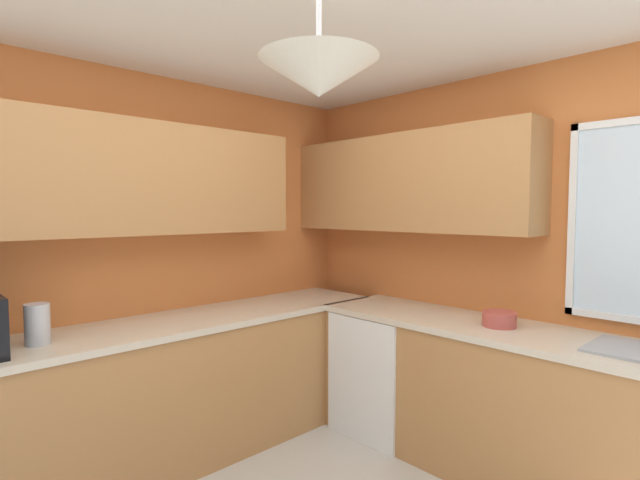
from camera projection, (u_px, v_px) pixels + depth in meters
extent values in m
cube|color=#D17238|center=(528.00, 265.00, 3.04)|extent=(3.76, 0.06, 2.51)
cube|color=#D17238|center=(126.00, 263.00, 3.11)|extent=(0.06, 3.76, 2.51)
cube|color=white|center=(573.00, 220.00, 2.79)|extent=(0.04, 0.04, 1.12)
cube|color=#AD7542|center=(102.00, 177.00, 2.80)|extent=(0.32, 2.55, 0.70)
cube|color=#AD7542|center=(405.00, 183.00, 3.48)|extent=(1.96, 0.32, 0.70)
cylinder|color=#B7B7BC|center=(319.00, 8.00, 1.70)|extent=(0.02, 0.02, 0.35)
cone|color=silver|center=(319.00, 77.00, 1.72)|extent=(0.44, 0.44, 0.14)
cube|color=#AD7542|center=(151.00, 400.00, 2.92)|extent=(0.62, 3.34, 0.87)
cube|color=beige|center=(150.00, 328.00, 2.89)|extent=(0.65, 3.37, 0.04)
cube|color=#AD7542|center=(536.00, 415.00, 2.71)|extent=(2.82, 0.62, 0.87)
cube|color=beige|center=(538.00, 337.00, 2.68)|extent=(2.85, 0.65, 0.04)
cube|color=white|center=(386.00, 371.00, 3.45)|extent=(0.60, 0.60, 0.86)
cylinder|color=#B7B7BC|center=(37.00, 324.00, 2.45)|extent=(0.12, 0.12, 0.21)
cylinder|color=#B74C42|center=(499.00, 319.00, 2.84)|extent=(0.20, 0.20, 0.09)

